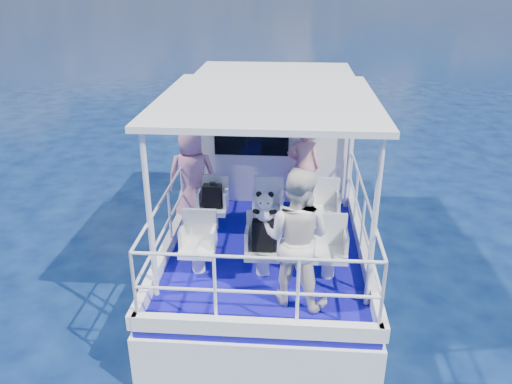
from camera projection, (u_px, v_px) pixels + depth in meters
ground at (266, 283)px, 8.33m from camera, size 2000.00×2000.00×0.00m
hull at (269, 252)px, 9.24m from camera, size 3.00×7.00×1.60m
deck at (270, 211)px, 8.90m from camera, size 2.90×6.90×0.10m
cabin at (274, 128)px, 9.63m from camera, size 2.85×2.00×2.20m
canopy at (268, 100)px, 6.89m from camera, size 3.00×3.20×0.08m
canopy_posts at (267, 177)px, 7.30m from camera, size 2.77×2.97×2.20m
railings at (265, 224)px, 7.24m from camera, size 2.84×3.59×1.00m
seat_port_fwd at (213, 217)px, 8.14m from camera, size 0.48×0.46×0.38m
seat_center_fwd at (268, 219)px, 8.08m from camera, size 0.48×0.46×0.38m
seat_stbd_fwd at (323, 221)px, 8.02m from camera, size 0.48×0.46×0.38m
seat_port_aft at (198, 259)px, 6.95m from camera, size 0.48×0.46×0.38m
seat_center_aft at (263, 261)px, 6.89m from camera, size 0.48×0.46×0.38m
seat_stbd_aft at (328, 264)px, 6.83m from camera, size 0.48×0.46×0.38m
passenger_port_fwd at (192, 176)px, 8.13m from camera, size 0.66×0.51×1.63m
passenger_stbd_fwd at (303, 167)px, 8.59m from camera, size 0.58×0.38×1.56m
passenger_stbd_aft at (296, 238)px, 6.04m from camera, size 1.05×0.93×1.80m
backpack_port at (212, 196)px, 7.97m from camera, size 0.29×0.16×0.38m
backpack_center at (263, 236)px, 6.72m from camera, size 0.29×0.16×0.44m
compact_camera at (213, 184)px, 7.87m from camera, size 0.09×0.05×0.05m
panda at (265, 206)px, 6.56m from camera, size 0.27×0.22×0.41m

